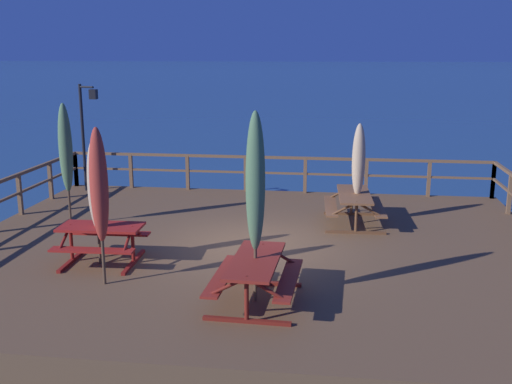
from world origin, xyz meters
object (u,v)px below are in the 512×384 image
patio_umbrella_tall_back_right (255,183)px  patio_umbrella_short_front (359,161)px  picnic_table_mid_left (255,271)px  lamp_post_hooked (87,121)px  picnic_table_front_right (354,201)px  patio_umbrella_tall_back_left (99,186)px  picnic_table_back_right (101,236)px  patio_umbrella_short_back (66,148)px  patio_umbrella_tall_mid_right (96,186)px

patio_umbrella_tall_back_right → patio_umbrella_short_front: bearing=69.9°
picnic_table_mid_left → lamp_post_hooked: (-6.05, 7.60, 1.55)m
patio_umbrella_tall_back_right → picnic_table_front_right: bearing=70.6°
patio_umbrella_tall_back_left → lamp_post_hooked: 7.85m
picnic_table_back_right → patio_umbrella_tall_back_right: bearing=-24.5°
picnic_table_back_right → picnic_table_mid_left: (3.29, -1.56, 0.01)m
picnic_table_back_right → patio_umbrella_tall_back_left: 1.75m
picnic_table_back_right → patio_umbrella_short_front: bearing=34.4°
patio_umbrella_short_back → lamp_post_hooked: (-0.96, 3.56, 0.23)m
picnic_table_mid_left → patio_umbrella_short_front: patio_umbrella_short_front is taller
patio_umbrella_tall_mid_right → patio_umbrella_tall_back_right: bearing=-23.2°
picnic_table_front_right → picnic_table_mid_left: bearing=-109.1°
patio_umbrella_tall_mid_right → patio_umbrella_short_back: size_ratio=0.84×
patio_umbrella_tall_mid_right → patio_umbrella_short_front: size_ratio=1.01×
picnic_table_mid_left → patio_umbrella_short_front: size_ratio=0.82×
patio_umbrella_tall_mid_right → lamp_post_hooked: size_ratio=0.78×
patio_umbrella_tall_mid_right → picnic_table_front_right: bearing=35.1°
patio_umbrella_short_front → patio_umbrella_short_back: patio_umbrella_short_back is taller
picnic_table_front_right → patio_umbrella_tall_back_right: patio_umbrella_tall_back_right is taller
lamp_post_hooked → patio_umbrella_tall_back_left: bearing=-65.7°
lamp_post_hooked → patio_umbrella_short_back: bearing=-74.8°
picnic_table_mid_left → patio_umbrella_tall_back_left: (-2.83, 0.45, 1.26)m
patio_umbrella_tall_back_left → picnic_table_back_right: bearing=113.1°
patio_umbrella_tall_back_left → picnic_table_front_right: bearing=45.1°
patio_umbrella_short_front → lamp_post_hooked: bearing=162.2°
picnic_table_mid_left → lamp_post_hooked: bearing=128.5°
picnic_table_mid_left → patio_umbrella_tall_back_right: patio_umbrella_tall_back_right is taller
patio_umbrella_tall_back_left → lamp_post_hooked: lamp_post_hooked is taller
picnic_table_back_right → patio_umbrella_tall_mid_right: size_ratio=0.67×
patio_umbrella_tall_mid_right → patio_umbrella_tall_back_left: (0.49, -1.02, 0.24)m
picnic_table_back_right → picnic_table_front_right: 6.13m
patio_umbrella_tall_back_right → patio_umbrella_short_back: patio_umbrella_tall_back_right is taller
picnic_table_mid_left → patio_umbrella_short_back: patio_umbrella_short_back is taller
patio_umbrella_tall_mid_right → patio_umbrella_tall_back_right: 3.63m
lamp_post_hooked → picnic_table_front_right: bearing=-18.1°
picnic_table_front_right → patio_umbrella_short_front: (0.07, 0.02, 1.01)m
patio_umbrella_tall_back_right → patio_umbrella_short_back: bearing=141.9°
picnic_table_back_right → patio_umbrella_short_front: size_ratio=0.68×
patio_umbrella_tall_back_right → patio_umbrella_tall_back_left: size_ratio=1.12×
picnic_table_mid_left → picnic_table_front_right: bearing=70.9°
picnic_table_mid_left → patio_umbrella_tall_back_right: 1.49m
picnic_table_back_right → patio_umbrella_tall_back_right: patio_umbrella_tall_back_right is taller
patio_umbrella_tall_back_left → patio_umbrella_tall_mid_right: bearing=115.7°
patio_umbrella_tall_back_right → lamp_post_hooked: 9.67m
patio_umbrella_short_back → patio_umbrella_tall_back_left: size_ratio=1.03×
picnic_table_back_right → patio_umbrella_tall_back_right: 3.91m
picnic_table_front_right → patio_umbrella_tall_mid_right: bearing=-144.9°
patio_umbrella_tall_back_left → lamp_post_hooked: (-3.23, 7.15, 0.29)m
picnic_table_front_right → patio_umbrella_short_front: 1.01m
lamp_post_hooked → patio_umbrella_tall_back_right: bearing=-51.3°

